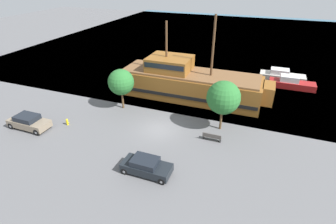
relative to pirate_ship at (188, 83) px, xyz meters
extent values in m
plane|color=#5B5B5E|center=(-0.44, -9.21, -2.00)|extent=(160.00, 160.00, 0.00)
plane|color=#38667F|center=(-0.44, 34.79, -2.00)|extent=(80.00, 80.00, 0.00)
cube|color=brown|center=(0.15, 0.00, -0.41)|extent=(18.57, 5.58, 3.19)
cube|color=black|center=(0.15, 0.00, -0.89)|extent=(18.20, 5.66, 0.45)
cube|color=brown|center=(10.04, 0.00, 0.07)|extent=(1.40, 3.07, 2.23)
cube|color=brown|center=(0.15, 0.00, 1.31)|extent=(17.83, 5.13, 0.25)
cube|color=brown|center=(-2.64, 0.00, 2.32)|extent=(5.57, 4.46, 1.77)
cube|color=black|center=(-2.64, 0.00, 2.58)|extent=(5.29, 4.52, 0.64)
cylinder|color=#4C331E|center=(2.94, 0.00, 5.11)|extent=(0.28, 0.28, 7.36)
cylinder|color=#4C331E|center=(-3.10, 0.00, 4.56)|extent=(0.28, 0.28, 6.25)
cube|color=#B7B2A8|center=(12.02, 11.22, -1.59)|extent=(6.71, 2.25, 0.84)
cube|color=silver|center=(11.52, 11.22, -0.78)|extent=(2.68, 1.75, 0.79)
cube|color=black|center=(12.32, 11.22, -0.78)|extent=(0.12, 1.57, 0.63)
cube|color=maroon|center=(13.32, 8.26, -1.55)|extent=(6.30, 2.06, 0.90)
cube|color=silver|center=(12.85, 8.26, -0.68)|extent=(2.52, 1.61, 0.84)
cube|color=black|center=(13.60, 8.26, -0.68)|extent=(0.12, 1.44, 0.67)
cube|color=black|center=(1.22, -15.88, -1.43)|extent=(4.24, 1.82, 0.69)
cube|color=black|center=(1.09, -15.88, -0.83)|extent=(2.21, 1.63, 0.51)
cylinder|color=black|center=(2.91, -16.70, -1.70)|extent=(0.61, 0.22, 0.61)
cylinder|color=gray|center=(2.91, -16.70, -1.70)|extent=(0.23, 0.25, 0.23)
cylinder|color=black|center=(2.91, -15.06, -1.70)|extent=(0.61, 0.22, 0.61)
cylinder|color=gray|center=(2.91, -15.06, -1.70)|extent=(0.23, 0.25, 0.23)
cylinder|color=black|center=(-0.48, -16.70, -1.70)|extent=(0.61, 0.22, 0.61)
cylinder|color=gray|center=(-0.48, -16.70, -1.70)|extent=(0.23, 0.25, 0.23)
cylinder|color=black|center=(-0.48, -15.06, -1.70)|extent=(0.61, 0.22, 0.61)
cylinder|color=gray|center=(-0.48, -15.06, -1.70)|extent=(0.23, 0.25, 0.23)
cube|color=#7F705B|center=(-13.70, -13.91, -1.37)|extent=(4.56, 1.90, 0.73)
cube|color=black|center=(-13.84, -13.91, -0.73)|extent=(2.37, 1.71, 0.54)
cylinder|color=black|center=(-11.92, -14.77, -1.65)|extent=(0.72, 0.22, 0.72)
cylinder|color=gray|center=(-11.92, -14.77, -1.65)|extent=(0.27, 0.25, 0.27)
cylinder|color=black|center=(-11.92, -13.04, -1.65)|extent=(0.72, 0.22, 0.72)
cylinder|color=gray|center=(-11.92, -13.04, -1.65)|extent=(0.27, 0.25, 0.27)
cylinder|color=black|center=(-15.47, -14.77, -1.65)|extent=(0.72, 0.22, 0.72)
cylinder|color=gray|center=(-15.47, -14.77, -1.65)|extent=(0.27, 0.25, 0.27)
cylinder|color=black|center=(-15.47, -13.04, -1.65)|extent=(0.72, 0.22, 0.72)
cylinder|color=gray|center=(-15.47, -13.04, -1.65)|extent=(0.27, 0.25, 0.27)
cylinder|color=yellow|center=(-10.33, -11.93, -1.72)|extent=(0.22, 0.22, 0.56)
sphere|color=yellow|center=(-10.33, -11.93, -1.37)|extent=(0.25, 0.25, 0.25)
cylinder|color=yellow|center=(-10.49, -11.93, -1.70)|extent=(0.10, 0.09, 0.09)
cylinder|color=yellow|center=(-10.17, -11.93, -1.70)|extent=(0.10, 0.09, 0.09)
cube|color=#4C4742|center=(5.34, -9.14, -1.58)|extent=(1.88, 0.45, 0.05)
cube|color=#4C4742|center=(5.34, -9.33, -1.35)|extent=(1.88, 0.06, 0.40)
cube|color=#2D2D2D|center=(4.46, -9.14, -1.80)|extent=(0.12, 0.36, 0.40)
cube|color=#2D2D2D|center=(6.22, -9.14, -1.80)|extent=(0.12, 0.36, 0.40)
cylinder|color=brown|center=(-6.55, -6.12, -0.94)|extent=(0.24, 0.24, 2.13)
sphere|color=#286B2D|center=(-6.55, -6.12, 1.45)|extent=(3.11, 3.11, 3.11)
cylinder|color=brown|center=(5.71, -6.67, -0.87)|extent=(0.24, 0.24, 2.27)
sphere|color=#286B2D|center=(5.71, -6.67, 1.75)|extent=(3.50, 3.50, 3.50)
camera|label=1|loc=(8.99, -31.23, 13.35)|focal=28.00mm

